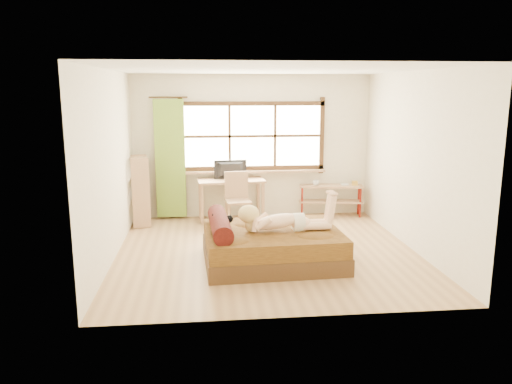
{
  "coord_description": "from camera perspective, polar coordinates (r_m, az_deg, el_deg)",
  "views": [
    {
      "loc": [
        -0.91,
        -7.2,
        2.43
      ],
      "look_at": [
        -0.14,
        0.2,
        0.89
      ],
      "focal_mm": 35.0,
      "sensor_mm": 36.0,
      "label": 1
    }
  ],
  "objects": [
    {
      "name": "window",
      "position": [
        9.51,
        -0.41,
        6.15
      ],
      "size": [
        2.8,
        0.16,
        1.46
      ],
      "color": "#FFEDBF",
      "rests_on": "wall_back"
    },
    {
      "name": "ceiling",
      "position": [
        7.26,
        1.32,
        13.84
      ],
      "size": [
        4.5,
        4.5,
        0.0
      ],
      "primitive_type": "plane",
      "rotation": [
        3.14,
        0.0,
        0.0
      ],
      "color": "white",
      "rests_on": "wall_back"
    },
    {
      "name": "woman",
      "position": [
        6.97,
        3.2,
        -2.15
      ],
      "size": [
        1.35,
        0.44,
        0.57
      ],
      "primitive_type": null,
      "rotation": [
        0.0,
        0.0,
        0.04
      ],
      "color": "beige",
      "rests_on": "bed"
    },
    {
      "name": "bookshelf",
      "position": [
        9.22,
        -13.1,
        0.15
      ],
      "size": [
        0.39,
        0.59,
        1.24
      ],
      "rotation": [
        0.0,
        0.0,
        0.17
      ],
      "color": "#A47759",
      "rests_on": "floor"
    },
    {
      "name": "wall_left",
      "position": [
        7.4,
        -16.31,
        2.85
      ],
      "size": [
        0.0,
        4.5,
        4.5
      ],
      "primitive_type": "plane",
      "rotation": [
        1.57,
        0.0,
        1.57
      ],
      "color": "silver",
      "rests_on": "floor"
    },
    {
      "name": "desk",
      "position": [
        9.33,
        -2.87,
        0.81
      ],
      "size": [
        1.28,
        0.67,
        0.77
      ],
      "rotation": [
        0.0,
        0.0,
        0.09
      ],
      "color": "#A47759",
      "rests_on": "floor"
    },
    {
      "name": "curtain",
      "position": [
        9.44,
        -9.78,
        3.75
      ],
      "size": [
        0.55,
        0.1,
        2.2
      ],
      "primitive_type": "cube",
      "color": "#5A8825",
      "rests_on": "wall_back"
    },
    {
      "name": "book",
      "position": [
        9.8,
        9.7,
        0.87
      ],
      "size": [
        0.18,
        0.22,
        0.02
      ],
      "primitive_type": "imported",
      "rotation": [
        0.0,
        0.0,
        -0.16
      ],
      "color": "gray",
      "rests_on": "pipe_shelf"
    },
    {
      "name": "wall_right",
      "position": [
        7.94,
        17.63,
        3.34
      ],
      "size": [
        0.0,
        4.5,
        4.5
      ],
      "primitive_type": "plane",
      "rotation": [
        1.57,
        0.0,
        -1.57
      ],
      "color": "silver",
      "rests_on": "floor"
    },
    {
      "name": "chair",
      "position": [
        9.01,
        -2.15,
        -0.43
      ],
      "size": [
        0.47,
        0.47,
        0.97
      ],
      "rotation": [
        0.0,
        0.0,
        0.09
      ],
      "color": "#A47759",
      "rests_on": "floor"
    },
    {
      "name": "monitor",
      "position": [
        9.33,
        -2.91,
        2.55
      ],
      "size": [
        0.62,
        0.13,
        0.35
      ],
      "primitive_type": "imported",
      "rotation": [
        0.0,
        0.0,
        3.23
      ],
      "color": "black",
      "rests_on": "desk"
    },
    {
      "name": "floor",
      "position": [
        7.65,
        1.22,
        -6.8
      ],
      "size": [
        4.5,
        4.5,
        0.0
      ],
      "primitive_type": "plane",
      "color": "#9E754C",
      "rests_on": "ground"
    },
    {
      "name": "wall_front",
      "position": [
        5.15,
        4.39,
        -0.43
      ],
      "size": [
        4.5,
        0.0,
        4.5
      ],
      "primitive_type": "plane",
      "rotation": [
        -1.57,
        0.0,
        0.0
      ],
      "color": "silver",
      "rests_on": "floor"
    },
    {
      "name": "bed",
      "position": [
        7.12,
        1.51,
        -6.04
      ],
      "size": [
        1.97,
        1.61,
        0.73
      ],
      "rotation": [
        0.0,
        0.0,
        0.04
      ],
      "color": "#382011",
      "rests_on": "floor"
    },
    {
      "name": "cup",
      "position": [
        9.67,
        6.85,
        1.06
      ],
      "size": [
        0.14,
        0.14,
        0.1
      ],
      "primitive_type": "imported",
      "rotation": [
        0.0,
        0.0,
        -0.16
      ],
      "color": "gray",
      "rests_on": "pipe_shelf"
    },
    {
      "name": "wall_back",
      "position": [
        9.56,
        -0.42,
        5.22
      ],
      "size": [
        4.5,
        0.0,
        4.5
      ],
      "primitive_type": "plane",
      "rotation": [
        1.57,
        0.0,
        0.0
      ],
      "color": "silver",
      "rests_on": "floor"
    },
    {
      "name": "kitten",
      "position": [
        7.08,
        -4.0,
        -3.38
      ],
      "size": [
        0.29,
        0.13,
        0.23
      ],
      "primitive_type": null,
      "rotation": [
        0.0,
        0.0,
        0.04
      ],
      "color": "black",
      "rests_on": "bed"
    },
    {
      "name": "pipe_shelf",
      "position": [
        9.79,
        8.61,
        -0.12
      ],
      "size": [
        1.25,
        0.5,
        0.69
      ],
      "rotation": [
        0.0,
        0.0,
        -0.16
      ],
      "color": "#A47759",
      "rests_on": "floor"
    }
  ]
}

